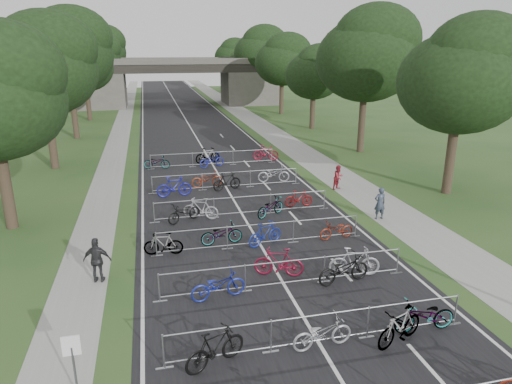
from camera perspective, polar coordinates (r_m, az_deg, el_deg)
road at (r=58.15m, az=-8.80°, el=8.97°), size 11.00×140.00×0.01m
sidewalk_right at (r=59.31m, az=-0.98°, el=9.34°), size 3.00×140.00×0.01m
sidewalk_left at (r=58.04m, az=-16.27°, el=8.47°), size 2.00×140.00×0.01m
lane_markings at (r=58.15m, az=-8.80°, el=8.97°), size 0.12×140.00×0.00m
overpass_bridge at (r=72.65m, az=-9.98°, el=13.41°), size 31.00×8.00×7.05m
park_sign at (r=12.84m, az=-21.95°, el=-18.41°), size 0.45×0.06×1.83m
tree_right_0 at (r=29.26m, az=24.51°, el=12.91°), size 7.17×7.17×10.93m
tree_left_1 at (r=35.93m, az=-25.08°, el=14.05°), size 7.56×7.56×11.53m
tree_right_1 at (r=39.45m, az=13.84°, el=16.20°), size 8.18×8.18×12.47m
tree_left_2 at (r=47.75m, az=-22.46°, el=15.84°), size 8.40×8.40×12.81m
tree_right_2 at (r=50.52m, az=7.39°, el=14.53°), size 6.16×6.16×9.39m
tree_left_3 at (r=59.69m, az=-20.59°, el=14.57°), size 6.72×6.72×10.25m
tree_right_3 at (r=61.86m, az=3.40°, el=16.09°), size 7.17×7.17×10.93m
tree_left_4 at (r=71.60m, az=-19.57°, el=15.66°), size 7.56×7.56×11.53m
tree_right_4 at (r=73.42m, az=0.61°, el=17.12°), size 8.18×8.18×12.47m
tree_left_5 at (r=83.54m, az=-18.83°, el=16.44°), size 8.40×8.40×12.81m
tree_right_5 at (r=85.15m, az=-1.41°, el=15.87°), size 6.16×6.16×9.39m
tree_left_6 at (r=95.53m, az=-18.12°, el=15.56°), size 6.72×6.72×10.25m
tree_right_6 at (r=96.90m, az=-2.96°, el=16.64°), size 7.17×7.17×10.93m
barrier_row_1 at (r=14.30m, az=8.07°, el=-16.62°), size 9.70×0.08×1.10m
barrier_row_2 at (r=17.21m, az=3.70°, el=-10.14°), size 9.70×0.08×1.10m
barrier_row_3 at (r=20.52m, az=0.61°, el=-5.34°), size 9.70×0.08×1.10m
barrier_row_4 at (r=24.16m, az=-1.68°, el=-1.74°), size 9.70×0.08×1.10m
barrier_row_5 at (r=28.85m, az=-3.70°, el=1.47°), size 9.70×0.08×1.10m
barrier_row_6 at (r=34.58m, az=-5.40°, el=4.16°), size 9.70×0.08×1.10m
bike_4 at (r=13.43m, az=-5.13°, el=-18.88°), size 1.99×1.30×1.16m
bike_5 at (r=14.23m, az=8.29°, el=-17.06°), size 1.95×0.83×0.99m
bike_6 at (r=14.86m, az=17.54°, el=-15.73°), size 2.00×1.23×1.17m
bike_7 at (r=15.67m, az=20.35°, el=-14.38°), size 2.06×0.77×1.07m
bike_8 at (r=16.50m, az=-4.76°, el=-11.54°), size 2.09×1.01×1.05m
bike_9 at (r=17.93m, az=2.86°, el=-8.79°), size 2.01×1.20×1.17m
bike_10 at (r=17.75m, az=10.89°, el=-9.48°), size 2.23×1.08×1.13m
bike_11 at (r=18.32m, az=12.20°, el=-8.53°), size 2.07×0.97×1.20m
bike_12 at (r=20.07m, az=-11.51°, el=-6.37°), size 1.75×0.72×1.02m
bike_13 at (r=20.76m, az=-4.34°, el=-5.24°), size 1.96×0.80×1.01m
bike_14 at (r=20.60m, az=1.16°, el=-5.25°), size 1.87×1.19×1.09m
bike_15 at (r=21.60m, az=10.05°, el=-4.68°), size 1.80×0.85×0.91m
bike_16 at (r=23.58m, az=-8.95°, el=-2.55°), size 2.01×1.57×1.02m
bike_17 at (r=23.82m, az=-6.93°, el=-2.09°), size 1.95×1.25×1.14m
bike_18 at (r=24.09m, az=1.79°, el=-1.89°), size 1.99×1.61×1.02m
bike_19 at (r=25.63m, az=5.37°, el=-0.81°), size 1.61×0.46×0.97m
bike_20 at (r=27.62m, az=-10.20°, el=0.66°), size 2.12×0.76×1.25m
bike_21 at (r=29.29m, az=-6.15°, el=1.62°), size 2.07×0.89×1.06m
bike_22 at (r=28.51m, az=-3.65°, el=1.33°), size 1.97×1.07×1.14m
bike_23 at (r=30.22m, az=2.22°, el=2.26°), size 2.17×1.01×1.10m
bike_24 at (r=34.36m, az=-12.32°, el=3.67°), size 2.02×1.06×1.01m
bike_25 at (r=35.42m, az=-6.07°, el=4.55°), size 2.07×1.05×1.20m
bike_26 at (r=34.18m, az=-5.57°, el=3.97°), size 2.13×1.38×1.06m
bike_27 at (r=36.06m, az=1.24°, el=4.90°), size 2.10×1.03×1.21m
pedestrian_a at (r=24.41m, az=15.22°, el=-1.39°), size 0.63×0.42×1.72m
pedestrian_b at (r=29.05m, az=10.27°, el=1.80°), size 0.93×0.86×1.54m
pedestrian_c at (r=18.37m, az=-19.22°, el=-8.08°), size 1.11×0.62×1.78m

